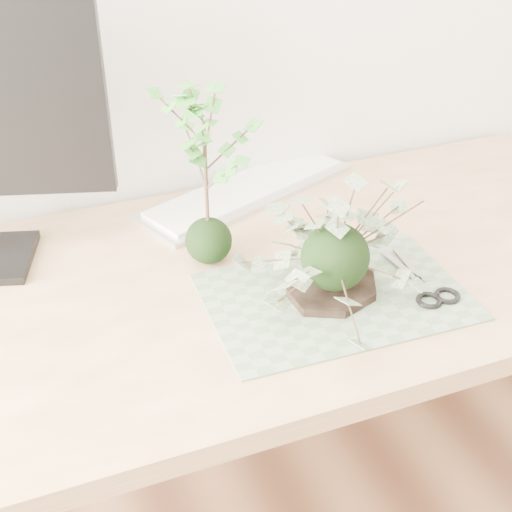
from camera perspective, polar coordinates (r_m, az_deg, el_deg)
name	(u,v)px	position (r m, az deg, el deg)	size (l,w,h in m)	color
desk	(264,311)	(1.32, 0.65, -4.41)	(1.60, 0.70, 0.74)	#DCB07F
cutting_mat	(335,296)	(1.21, 6.35, -3.24)	(0.43, 0.29, 0.00)	#5A7852
stone_dish	(333,289)	(1.22, 6.17, -2.64)	(0.17, 0.17, 0.01)	black
ivy_kokedama	(337,229)	(1.15, 6.51, 2.16)	(0.39, 0.39, 0.23)	black
maple_kokedama	(204,134)	(1.19, -4.18, 9.71)	(0.22, 0.22, 0.35)	black
keyboard	(247,190)	(1.52, -0.70, 5.30)	(0.52, 0.32, 0.02)	silver
scissors	(430,290)	(1.25, 13.77, -2.69)	(0.08, 0.18, 0.01)	gray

